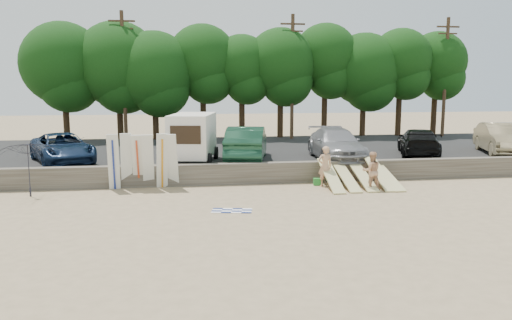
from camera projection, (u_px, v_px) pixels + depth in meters
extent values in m
plane|color=tan|center=(326.00, 195.00, 21.31)|extent=(120.00, 120.00, 0.00)
cube|color=#6B6356|center=(309.00, 172.00, 24.17)|extent=(44.00, 0.50, 1.00)
cube|color=#282828|center=(279.00, 154.00, 31.53)|extent=(44.00, 14.50, 0.70)
cylinder|color=#382616|center=(66.00, 114.00, 36.07)|extent=(0.44, 0.44, 3.69)
sphere|color=#174915|center=(63.00, 64.00, 35.53)|extent=(5.93, 5.93, 5.93)
cylinder|color=#382616|center=(120.00, 114.00, 36.62)|extent=(0.44, 0.44, 3.67)
sphere|color=#174915|center=(118.00, 64.00, 36.08)|extent=(6.21, 6.21, 6.21)
cylinder|color=#382616|center=(156.00, 116.00, 36.47)|extent=(0.44, 0.44, 3.33)
sphere|color=#174915|center=(154.00, 71.00, 35.98)|extent=(5.81, 5.81, 5.81)
cylinder|color=#382616|center=(203.00, 112.00, 37.48)|extent=(0.44, 0.44, 3.94)
sphere|color=#174915|center=(202.00, 59.00, 36.90)|extent=(5.20, 5.20, 5.20)
cylinder|color=#382616|center=(242.00, 113.00, 37.68)|extent=(0.44, 0.44, 3.67)
sphere|color=#174915|center=(242.00, 65.00, 37.14)|extent=(4.54, 4.54, 4.54)
cylinder|color=#382616|center=(280.00, 112.00, 37.91)|extent=(0.44, 0.44, 3.77)
sphere|color=#174915|center=(281.00, 63.00, 37.35)|extent=(5.26, 5.26, 5.26)
cylinder|color=#382616|center=(324.00, 109.00, 38.82)|extent=(0.44, 0.44, 4.15)
sphere|color=#174915|center=(325.00, 56.00, 38.21)|extent=(5.00, 5.00, 5.00)
cylinder|color=#382616|center=(363.00, 113.00, 39.14)|extent=(0.44, 0.44, 3.49)
sphere|color=#174915|center=(364.00, 69.00, 38.63)|extent=(5.57, 5.57, 5.57)
cylinder|color=#382616|center=(399.00, 110.00, 39.22)|extent=(0.44, 0.44, 4.00)
sphere|color=#174915|center=(401.00, 59.00, 38.64)|extent=(4.76, 4.76, 4.76)
cylinder|color=#382616|center=(434.00, 110.00, 40.16)|extent=(0.44, 0.44, 3.94)
sphere|color=#174915|center=(437.00, 61.00, 39.58)|extent=(4.67, 4.67, 4.67)
cylinder|color=#473321|center=(124.00, 77.00, 34.73)|extent=(0.26, 0.26, 9.00)
cube|color=#473321|center=(122.00, 21.00, 34.16)|extent=(1.80, 0.12, 0.12)
cube|color=#473321|center=(122.00, 28.00, 34.24)|extent=(1.50, 0.10, 0.10)
cylinder|color=#473321|center=(292.00, 77.00, 36.47)|extent=(0.26, 0.26, 9.00)
cube|color=#473321|center=(293.00, 24.00, 35.90)|extent=(1.80, 0.12, 0.12)
cube|color=#473321|center=(293.00, 31.00, 35.97)|extent=(1.50, 0.10, 0.10)
cylinder|color=#473321|center=(445.00, 78.00, 38.20)|extent=(0.26, 0.26, 9.00)
cube|color=#473321|center=(448.00, 27.00, 37.63)|extent=(1.80, 0.12, 0.12)
cube|color=#473321|center=(448.00, 34.00, 37.71)|extent=(1.50, 0.10, 0.10)
cube|color=white|center=(193.00, 135.00, 25.66)|extent=(2.68, 4.22, 2.15)
cube|color=black|center=(185.00, 135.00, 23.68)|extent=(1.45, 0.32, 0.88)
cylinder|color=black|center=(168.00, 159.00, 24.62)|extent=(0.32, 0.67, 0.65)
cylinder|color=black|center=(209.00, 160.00, 24.52)|extent=(0.32, 0.67, 0.65)
cylinder|color=black|center=(178.00, 152.00, 27.13)|extent=(0.32, 0.67, 0.65)
cylinder|color=black|center=(216.00, 153.00, 27.03)|extent=(0.32, 0.67, 0.65)
imported|color=#12223F|center=(62.00, 148.00, 25.72)|extent=(4.48, 5.95, 1.50)
imported|color=#163F2A|center=(247.00, 143.00, 26.43)|extent=(2.98, 5.75, 1.81)
imported|color=gray|center=(336.00, 144.00, 26.69)|extent=(2.64, 5.78, 1.64)
imported|color=black|center=(418.00, 142.00, 28.43)|extent=(3.76, 5.53, 1.49)
imported|color=#7F7151|center=(501.00, 139.00, 28.88)|extent=(3.52, 5.70, 1.77)
cube|color=silver|center=(114.00, 162.00, 22.14)|extent=(0.54, 0.66, 2.55)
cube|color=silver|center=(126.00, 161.00, 22.45)|extent=(0.58, 0.66, 2.56)
cube|color=silver|center=(138.00, 162.00, 22.48)|extent=(0.50, 0.85, 2.50)
cube|color=silver|center=(148.00, 161.00, 22.48)|extent=(0.53, 0.83, 2.51)
cube|color=silver|center=(162.00, 161.00, 22.52)|extent=(0.59, 0.73, 2.54)
cube|color=silver|center=(172.00, 161.00, 22.63)|extent=(0.61, 0.86, 2.51)
cube|color=#D1C683|center=(331.00, 175.00, 22.71)|extent=(0.56, 2.81, 1.18)
cube|color=#D1C683|center=(346.00, 177.00, 22.98)|extent=(0.56, 2.89, 0.94)
cube|color=#D1C683|center=(363.00, 176.00, 23.10)|extent=(0.56, 2.88, 0.98)
cube|color=#D1C683|center=(380.00, 174.00, 23.13)|extent=(0.56, 2.81, 1.18)
cube|color=#D1C683|center=(388.00, 177.00, 23.22)|extent=(0.56, 2.91, 0.85)
imported|color=tan|center=(325.00, 166.00, 23.07)|extent=(0.72, 0.50, 1.88)
imported|color=tan|center=(372.00, 171.00, 22.19)|extent=(0.92, 0.75, 1.74)
cube|color=#268D2F|center=(317.00, 182.00, 23.44)|extent=(0.43, 0.36, 0.32)
cube|color=#DC4719|center=(366.00, 180.00, 24.03)|extent=(0.30, 0.25, 0.22)
plane|color=white|center=(232.00, 211.00, 18.70)|extent=(1.76, 1.76, 0.00)
imported|color=#23212A|center=(29.00, 169.00, 20.82)|extent=(2.77, 2.82, 2.36)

